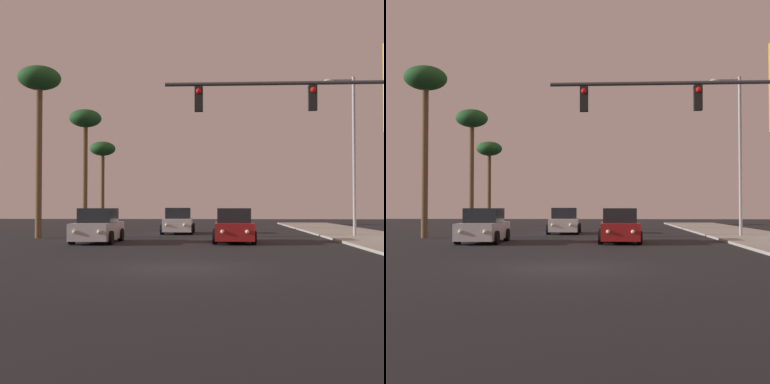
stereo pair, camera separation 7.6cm
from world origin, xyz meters
The scene contains 9 objects.
ground_plane centered at (0.00, 0.00, 0.00)m, with size 120.00×120.00×0.00m, color black.
car_white centered at (-1.59, 19.44, 0.76)m, with size 2.04×4.34×1.68m.
car_red centered at (1.81, 10.89, 0.76)m, with size 2.04×4.31×1.68m.
car_silver centered at (-4.82, 10.43, 0.76)m, with size 2.04×4.32×1.68m.
traffic_light_mast centered at (4.93, 3.97, 4.78)m, with size 8.31×0.36×6.50m.
street_lamp centered at (8.58, 15.17, 5.12)m, with size 1.74×0.24×9.00m.
palm_tree_mid centered at (-8.94, 24.00, 7.86)m, with size 2.40×2.40×9.04m.
palm_tree_far centered at (-9.86, 34.00, 6.80)m, with size 2.40×2.40×7.85m.
palm_tree_near centered at (-9.01, 14.00, 8.40)m, with size 2.40×2.40×9.66m.
Camera 1 is at (1.17, -15.36, 1.76)m, focal length 50.00 mm.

